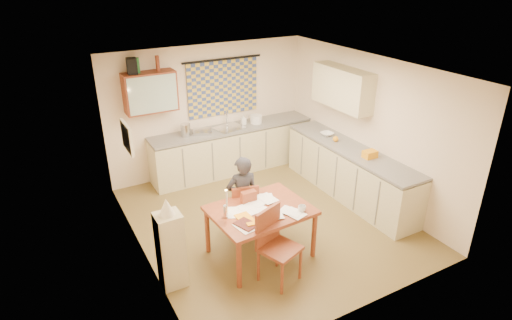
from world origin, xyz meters
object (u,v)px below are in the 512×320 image
chair_far (243,218)px  shelf_stand (171,250)px  stove (398,203)px  dining_table (260,231)px  counter_back (233,149)px  person (242,198)px  counter_right (349,172)px

chair_far → shelf_stand: size_ratio=0.85×
stove → shelf_stand: (-3.54, 0.41, 0.10)m
dining_table → chair_far: (0.03, 0.58, -0.10)m
dining_table → shelf_stand: 1.31m
stove → counter_back: bearing=113.5°
person → shelf_stand: person is taller
dining_table → person: size_ratio=1.05×
person → counter_right: bearing=-165.7°
stove → shelf_stand: 3.57m
counter_back → counter_right: (1.34, -1.93, -0.00)m
person → shelf_stand: (-1.30, -0.53, -0.14)m
stove → dining_table: stove is taller
counter_right → chair_far: bearing=-175.8°
dining_table → shelf_stand: size_ratio=1.32×
counter_back → chair_far: size_ratio=3.69×
stove → dining_table: (-2.23, 0.42, -0.04)m
dining_table → counter_right: bearing=15.1°
counter_back → shelf_stand: bearing=-129.4°
shelf_stand → counter_back: bearing=50.6°
stove → dining_table: size_ratio=0.61×
stove → chair_far: chair_far is taller
counter_back → shelf_stand: (-2.20, -2.67, 0.08)m
counter_right → shelf_stand: bearing=-168.1°
dining_table → shelf_stand: (-1.31, -0.00, 0.15)m
counter_right → chair_far: (-2.21, -0.16, -0.17)m
stove → chair_far: 2.43m
counter_right → shelf_stand: shelf_stand is taller
counter_back → counter_right: bearing=-55.1°
chair_far → person: bearing=71.2°
chair_far → person: person is taller
dining_table → shelf_stand: bearing=176.9°
counter_back → dining_table: size_ratio=2.36×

